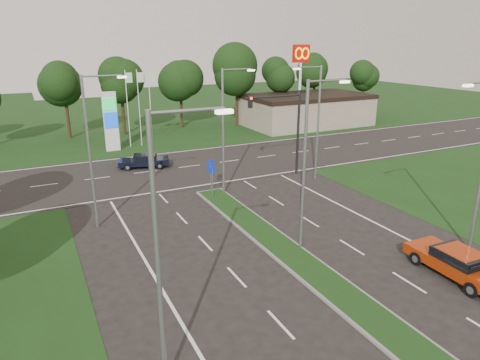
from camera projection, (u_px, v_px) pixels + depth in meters
name	position (u px, v px, depth m)	size (l,w,h in m)	color
ground	(366.00, 315.00, 17.59)	(160.00, 160.00, 0.00)	black
verge_far	(113.00, 116.00, 64.47)	(160.00, 50.00, 0.02)	black
cross_road	(179.00, 168.00, 38.04)	(160.00, 12.00, 0.02)	black
median_kerb	(309.00, 269.00, 20.98)	(2.00, 26.00, 0.12)	slate
commercial_building	(307.00, 110.00, 56.95)	(16.00, 9.00, 4.00)	gray
streetlight_median_near	(308.00, 159.00, 21.56)	(2.53, 0.22, 9.00)	gray
streetlight_median_far	(226.00, 126.00, 30.08)	(2.53, 0.22, 9.00)	gray
streetlight_left_near	(163.00, 243.00, 12.52)	(2.53, 0.22, 9.00)	gray
streetlight_left_far	(92.00, 145.00, 24.45)	(2.53, 0.22, 9.00)	gray
streetlight_right_far	(316.00, 117.00, 33.38)	(2.53, 0.22, 9.00)	gray
traffic_signal	(285.00, 120.00, 34.53)	(5.10, 0.42, 7.00)	black
median_signs	(211.00, 172.00, 31.04)	(1.16, 1.76, 2.38)	gray
gas_pylon	(113.00, 120.00, 43.17)	(5.80, 1.26, 8.00)	silver
mcdonalds_sign	(301.00, 66.00, 49.98)	(2.20, 0.47, 10.40)	silver
treeline_far	(133.00, 77.00, 49.56)	(6.00, 6.00, 9.90)	black
red_sedan	(458.00, 262.00, 20.30)	(2.17, 4.94, 1.34)	#9B2A08
navy_sedan	(144.00, 161.00, 37.97)	(4.64, 2.89, 1.19)	black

